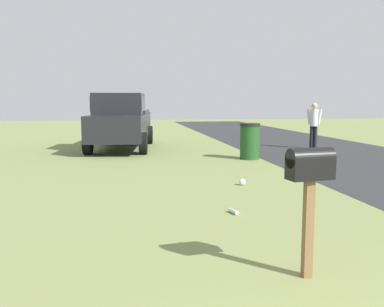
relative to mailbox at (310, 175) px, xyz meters
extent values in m
cube|color=brown|center=(0.00, 0.00, -0.55)|extent=(0.09, 0.09, 1.02)
cube|color=black|center=(0.00, 0.00, 0.07)|extent=(0.27, 0.49, 0.22)
cylinder|color=black|center=(0.00, 0.00, 0.18)|extent=(0.27, 0.49, 0.20)
cube|color=red|center=(0.11, 0.00, 0.13)|extent=(0.02, 0.04, 0.18)
cube|color=black|center=(12.16, 1.99, -0.19)|extent=(5.61, 2.47, 0.90)
cube|color=black|center=(11.51, 2.07, 0.64)|extent=(2.03, 1.92, 0.76)
cube|color=black|center=(11.51, 2.07, 0.64)|extent=(1.98, 1.95, 0.53)
cube|color=black|center=(13.25, 1.01, 0.32)|extent=(2.82, 0.39, 0.12)
cube|color=black|center=(13.44, 2.72, 0.32)|extent=(2.82, 0.39, 0.12)
cylinder|color=black|center=(10.27, 1.26, -0.69)|extent=(0.78, 0.34, 0.76)
cylinder|color=black|center=(10.48, 3.12, -0.69)|extent=(0.78, 0.34, 0.76)
cylinder|color=black|center=(13.83, 0.87, -0.69)|extent=(0.78, 0.34, 0.76)
cylinder|color=black|center=(14.04, 2.73, -0.69)|extent=(0.78, 0.34, 0.76)
cylinder|color=#1E4C1E|center=(8.58, -1.98, -0.54)|extent=(0.60, 0.60, 1.04)
cylinder|color=black|center=(8.58, -1.98, 0.02)|extent=(0.63, 0.63, 0.08)
cylinder|color=black|center=(10.95, -5.29, -0.63)|extent=(0.14, 0.14, 0.86)
cylinder|color=black|center=(11.02, -5.17, -0.63)|extent=(0.14, 0.14, 0.86)
cylinder|color=silver|center=(10.99, -5.23, 0.12)|extent=(0.30, 0.30, 0.65)
sphere|color=tan|center=(10.99, -5.23, 0.56)|extent=(0.23, 0.23, 0.23)
cylinder|color=silver|center=(10.89, -5.40, 0.15)|extent=(0.09, 0.18, 0.59)
cylinder|color=silver|center=(11.09, -5.06, 0.15)|extent=(0.09, 0.18, 0.59)
cylinder|color=#B2D8BF|center=(2.47, 0.13, -1.03)|extent=(0.23, 0.13, 0.07)
sphere|color=silver|center=(4.65, -0.63, -1.00)|extent=(0.14, 0.14, 0.14)
camera|label=1|loc=(-3.84, 1.80, 0.73)|focal=38.70mm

